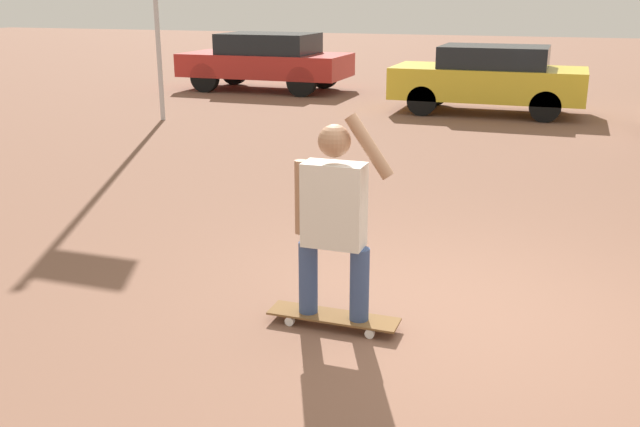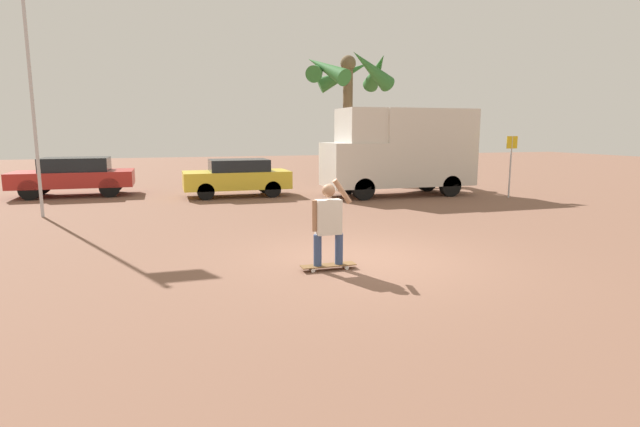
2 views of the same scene
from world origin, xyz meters
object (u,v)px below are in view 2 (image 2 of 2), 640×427
at_px(skateboard, 328,266).
at_px(parked_car_yellow, 237,177).
at_px(street_sign, 511,158).
at_px(person_skateboarder, 328,220).
at_px(palm_tree_near_van, 347,76).
at_px(flagpole, 32,64).
at_px(parked_car_red, 74,175).
at_px(camper_van, 401,149).

bearing_deg(skateboard, parked_car_yellow, 90.55).
height_order(skateboard, parked_car_yellow, parked_car_yellow).
relative_size(skateboard, street_sign, 0.44).
relative_size(person_skateboarder, palm_tree_near_van, 0.25).
xyz_separation_m(skateboard, parked_car_yellow, (-0.10, 10.51, 0.65)).
bearing_deg(palm_tree_near_van, flagpole, -148.65).
height_order(parked_car_red, flagpole, flagpole).
xyz_separation_m(camper_van, flagpole, (-11.75, -1.41, 2.45)).
bearing_deg(parked_car_red, skateboard, -64.65).
relative_size(flagpole, street_sign, 3.28).
relative_size(parked_car_yellow, street_sign, 1.73).
bearing_deg(parked_car_red, flagpole, -90.52).
xyz_separation_m(person_skateboarder, street_sign, (9.28, 7.13, 0.55)).
distance_m(camper_van, parked_car_red, 12.24).
bearing_deg(flagpole, person_skateboarder, -51.88).
distance_m(person_skateboarder, street_sign, 11.72).
xyz_separation_m(skateboard, street_sign, (9.28, 7.13, 1.36)).
relative_size(camper_van, palm_tree_near_van, 0.91).
relative_size(camper_van, parked_car_red, 1.33).
relative_size(skateboard, person_skateboarder, 0.65).
distance_m(person_skateboarder, camper_van, 10.71).
xyz_separation_m(camper_van, palm_tree_near_van, (-0.04, 5.72, 3.22)).
relative_size(skateboard, camper_van, 0.17).
bearing_deg(flagpole, camper_van, 6.82).
bearing_deg(flagpole, palm_tree_near_van, 31.35).
relative_size(skateboard, parked_car_red, 0.23).
height_order(skateboard, palm_tree_near_van, palm_tree_near_van).
bearing_deg(camper_van, street_sign, -27.80).
xyz_separation_m(parked_car_yellow, parked_car_red, (-5.78, 1.91, 0.05)).
bearing_deg(person_skateboarder, flagpole, 128.12).
bearing_deg(street_sign, camper_van, 152.20).
height_order(camper_van, flagpole, flagpole).
height_order(camper_van, palm_tree_near_van, palm_tree_near_van).
relative_size(skateboard, parked_car_yellow, 0.25).
distance_m(skateboard, flagpole, 10.44).
xyz_separation_m(person_skateboarder, camper_van, (5.82, 8.96, 0.84)).
distance_m(camper_van, street_sign, 3.92).
distance_m(skateboard, parked_car_red, 13.75).
bearing_deg(flagpole, parked_car_yellow, 26.91).
xyz_separation_m(person_skateboarder, palm_tree_near_van, (5.78, 14.68, 4.06)).
bearing_deg(palm_tree_near_van, parked_car_yellow, -144.62).
distance_m(skateboard, parked_car_yellow, 10.53).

